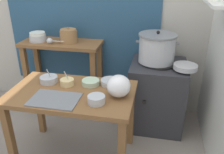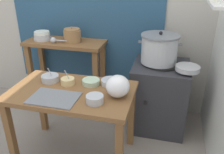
# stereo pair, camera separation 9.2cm
# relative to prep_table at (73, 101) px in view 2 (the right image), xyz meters

# --- Properties ---
(ground_plane) EXTENTS (9.00, 9.00, 0.00)m
(ground_plane) POSITION_rel_prep_table_xyz_m (-0.07, -0.00, -0.61)
(ground_plane) COLOR gray
(wall_back) EXTENTS (4.40, 0.12, 2.60)m
(wall_back) POSITION_rel_prep_table_xyz_m (0.01, 1.10, 0.69)
(wall_back) COLOR #B2ADA3
(wall_back) RESTS_ON ground
(prep_table) EXTENTS (1.10, 0.66, 0.72)m
(prep_table) POSITION_rel_prep_table_xyz_m (0.00, 0.00, 0.00)
(prep_table) COLOR brown
(prep_table) RESTS_ON ground
(back_shelf_table) EXTENTS (0.96, 0.40, 0.90)m
(back_shelf_table) POSITION_rel_prep_table_xyz_m (-0.42, 0.83, 0.07)
(back_shelf_table) COLOR brown
(back_shelf_table) RESTS_ON ground
(stove_block) EXTENTS (0.60, 0.61, 0.78)m
(stove_block) POSITION_rel_prep_table_xyz_m (0.74, 0.70, -0.23)
(stove_block) COLOR #2D2D33
(stove_block) RESTS_ON ground
(steamer_pot) EXTENTS (0.45, 0.40, 0.34)m
(steamer_pot) POSITION_rel_prep_table_xyz_m (0.70, 0.72, 0.32)
(steamer_pot) COLOR #B7BABF
(steamer_pot) RESTS_ON stove_block
(clay_pot) EXTENTS (0.20, 0.20, 0.18)m
(clay_pot) POSITION_rel_prep_table_xyz_m (-0.32, 0.83, 0.37)
(clay_pot) COLOR olive
(clay_pot) RESTS_ON back_shelf_table
(bowl_stack_enamel) EXTENTS (0.21, 0.21, 0.11)m
(bowl_stack_enamel) POSITION_rel_prep_table_xyz_m (-0.71, 0.81, 0.34)
(bowl_stack_enamel) COLOR #B7BABF
(bowl_stack_enamel) RESTS_ON back_shelf_table
(ladle) EXTENTS (0.26, 0.07, 0.07)m
(ladle) POSITION_rel_prep_table_xyz_m (-0.51, 0.73, 0.33)
(ladle) COLOR #B7BABF
(ladle) RESTS_ON back_shelf_table
(serving_tray) EXTENTS (0.40, 0.28, 0.01)m
(serving_tray) POSITION_rel_prep_table_xyz_m (-0.09, -0.17, 0.12)
(serving_tray) COLOR slate
(serving_tray) RESTS_ON prep_table
(plastic_bag) EXTENTS (0.20, 0.20, 0.19)m
(plastic_bag) POSITION_rel_prep_table_xyz_m (0.42, -0.01, 0.21)
(plastic_bag) COLOR white
(plastic_bag) RESTS_ON prep_table
(wide_pan) EXTENTS (0.24, 0.24, 0.05)m
(wide_pan) POSITION_rel_prep_table_xyz_m (1.00, 0.57, 0.19)
(wide_pan) COLOR #B7BABF
(wide_pan) RESTS_ON stove_block
(prep_bowl_0) EXTENTS (0.16, 0.16, 0.15)m
(prep_bowl_0) POSITION_rel_prep_table_xyz_m (-0.27, 0.12, 0.14)
(prep_bowl_0) COLOR #B7BABF
(prep_bowl_0) RESTS_ON prep_table
(prep_bowl_1) EXTENTS (0.14, 0.14, 0.06)m
(prep_bowl_1) POSITION_rel_prep_table_xyz_m (0.26, -0.15, 0.15)
(prep_bowl_1) COLOR #B7BABF
(prep_bowl_1) RESTS_ON prep_table
(prep_bowl_2) EXTENTS (0.16, 0.16, 0.05)m
(prep_bowl_2) POSITION_rel_prep_table_xyz_m (0.13, 0.16, 0.14)
(prep_bowl_2) COLOR #B7D1AD
(prep_bowl_2) RESTS_ON prep_table
(prep_bowl_3) EXTENTS (0.17, 0.17, 0.05)m
(prep_bowl_3) POSITION_rel_prep_table_xyz_m (0.31, 0.19, 0.14)
(prep_bowl_3) COLOR #B7BABF
(prep_bowl_3) RESTS_ON prep_table
(prep_bowl_4) EXTENTS (0.13, 0.13, 0.15)m
(prep_bowl_4) POSITION_rel_prep_table_xyz_m (-0.08, 0.11, 0.14)
(prep_bowl_4) COLOR #E5C684
(prep_bowl_4) RESTS_ON prep_table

